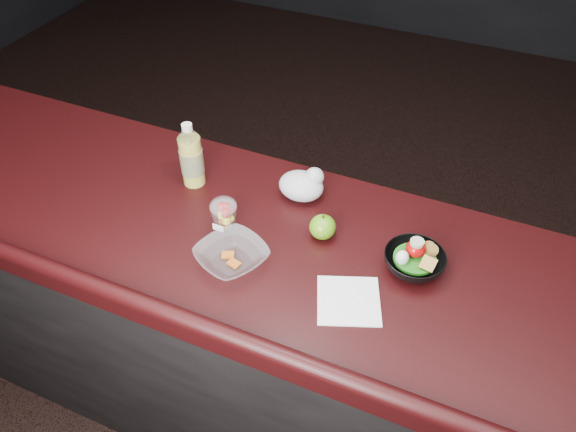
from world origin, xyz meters
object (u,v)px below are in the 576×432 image
object	(u,v)px
fruit_cup	(224,215)
green_apple	(323,227)
takeout_bowl	(232,256)
lemonade_bottle	(192,159)
snack_bowl	(414,260)

from	to	relation	value
fruit_cup	green_apple	world-z (taller)	fruit_cup
green_apple	takeout_bowl	bearing A→B (deg)	-134.89
fruit_cup	green_apple	distance (m)	0.28
lemonade_bottle	fruit_cup	distance (m)	0.25
green_apple	snack_bowl	bearing A→B (deg)	-3.63
lemonade_bottle	snack_bowl	world-z (taller)	lemonade_bottle
fruit_cup	snack_bowl	xyz separation A→B (m)	(0.54, 0.07, -0.03)
green_apple	takeout_bowl	xyz separation A→B (m)	(-0.19, -0.19, -0.01)
snack_bowl	takeout_bowl	size ratio (longest dim) A/B	0.72
takeout_bowl	fruit_cup	bearing A→B (deg)	126.16
lemonade_bottle	fruit_cup	size ratio (longest dim) A/B	1.97
green_apple	fruit_cup	bearing A→B (deg)	-162.33
lemonade_bottle	takeout_bowl	size ratio (longest dim) A/B	0.89
fruit_cup	snack_bowl	distance (m)	0.54
green_apple	snack_bowl	xyz separation A→B (m)	(0.27, -0.02, -0.00)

